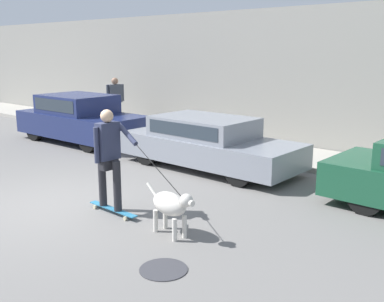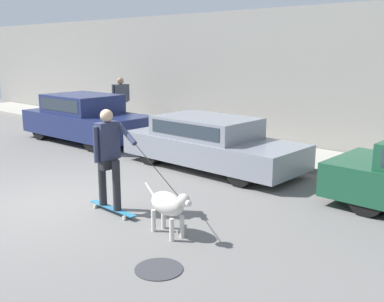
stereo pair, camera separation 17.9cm
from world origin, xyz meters
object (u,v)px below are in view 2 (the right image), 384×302
Objects in this scene: dog at (168,205)px; pedestrian_with_bag at (121,99)px; skateboarder at (109,155)px; parked_car_0 at (86,119)px; parked_car_1 at (210,143)px; fire_hydrant at (58,115)px.

pedestrian_with_bag is (-7.57, 5.44, 0.56)m from dog.
parked_car_0 is at bearing 149.78° from skateboarder.
parked_car_1 is (4.79, 0.00, -0.09)m from parked_car_0.
parked_car_0 is 3.01m from fire_hydrant.
dog is 1.37× the size of fire_hydrant.
fire_hydrant reaches higher than dog.
pedestrian_with_bag is at bearing 153.84° from dog.
parked_car_0 is 5.28× the size of fire_hydrant.
dog is at bearing 0.23° from skateboarder.
parked_car_0 is 0.96× the size of parked_car_1.
parked_car_1 is 4.00× the size of dog.
parked_car_0 is 2.53× the size of pedestrian_with_bag.
pedestrian_with_bag is at bearing 140.72° from skateboarder.
fire_hydrant is (-9.65, 4.29, -0.06)m from dog.
parked_car_1 is 1.90× the size of skateboarder.
parked_car_1 is at bearing 129.69° from dog.
dog is at bearing 165.24° from pedestrian_with_bag.
pedestrian_with_bag reaches higher than parked_car_0.
pedestrian_with_bag is at bearing 161.13° from parked_car_1.
parked_car_1 is 2.62× the size of pedestrian_with_bag.
parked_car_0 reaches higher than fire_hydrant.
skateboarder is (0.58, -3.39, 0.42)m from parked_car_1.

